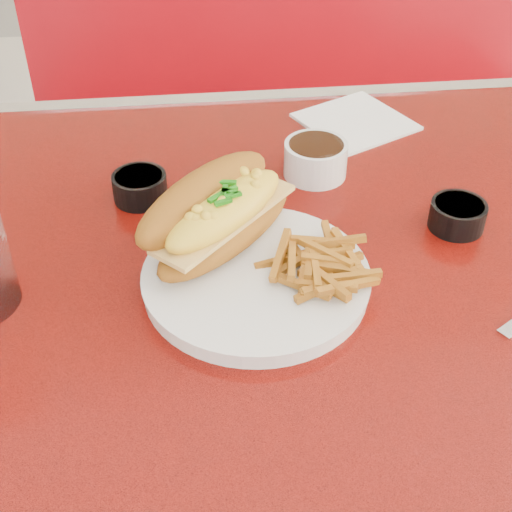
{
  "coord_description": "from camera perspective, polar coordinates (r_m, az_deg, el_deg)",
  "views": [
    {
      "loc": [
        -0.26,
        -0.59,
        1.26
      ],
      "look_at": [
        -0.2,
        -0.03,
        0.81
      ],
      "focal_mm": 50.0,
      "sensor_mm": 36.0,
      "label": 1
    }
  ],
  "objects": [
    {
      "name": "gravy_ramekin",
      "position": [
        0.91,
        4.78,
        7.79
      ],
      "size": [
        0.1,
        0.1,
        0.04
      ],
      "rotation": [
        0.0,
        0.0,
        -0.23
      ],
      "color": "white",
      "rests_on": "diner_table"
    },
    {
      "name": "sauce_cup_left",
      "position": [
        0.87,
        -9.28,
        5.56
      ],
      "size": [
        0.08,
        0.08,
        0.03
      ],
      "rotation": [
        0.0,
        0.0,
        0.29
      ],
      "color": "black",
      "rests_on": "diner_table"
    },
    {
      "name": "fries_pile",
      "position": [
        0.72,
        4.61,
        -0.74
      ],
      "size": [
        0.11,
        0.1,
        0.03
      ],
      "primitive_type": null,
      "rotation": [
        0.0,
        0.0,
        -0.05
      ],
      "color": "#BD7720",
      "rests_on": "dinner_plate"
    },
    {
      "name": "mac_hoagie",
      "position": [
        0.75,
        -3.08,
        3.48
      ],
      "size": [
        0.21,
        0.21,
        0.09
      ],
      "rotation": [
        0.0,
        0.0,
        0.81
      ],
      "color": "#9C5E19",
      "rests_on": "dinner_plate"
    },
    {
      "name": "paper_napkin",
      "position": [
        1.04,
        7.96,
        10.6
      ],
      "size": [
        0.18,
        0.18,
        0.0
      ],
      "primitive_type": "cube",
      "rotation": [
        0.0,
        0.0,
        0.46
      ],
      "color": "white",
      "rests_on": "diner_table"
    },
    {
      "name": "fork",
      "position": [
        0.74,
        3.96,
        -0.96
      ],
      "size": [
        0.06,
        0.14,
        0.0
      ],
      "rotation": [
        0.0,
        0.0,
        1.91
      ],
      "color": "#BDBDC1",
      "rests_on": "dinner_plate"
    },
    {
      "name": "booth_bench_far",
      "position": [
        1.72,
        3.46,
        4.43
      ],
      "size": [
        1.2,
        0.51,
        0.9
      ],
      "color": "#9B0A13",
      "rests_on": "ground"
    },
    {
      "name": "dinner_plate",
      "position": [
        0.74,
        0.0,
        -1.85
      ],
      "size": [
        0.26,
        0.26,
        0.02
      ],
      "rotation": [
        0.0,
        0.0,
        -0.09
      ],
      "color": "white",
      "rests_on": "diner_table"
    },
    {
      "name": "diner_table",
      "position": [
        0.91,
        12.24,
        -7.74
      ],
      "size": [
        1.23,
        0.83,
        0.77
      ],
      "color": "red",
      "rests_on": "ground"
    },
    {
      "name": "sauce_cup_right",
      "position": [
        0.84,
        15.83,
        3.23
      ],
      "size": [
        0.08,
        0.08,
        0.03
      ],
      "rotation": [
        0.0,
        0.0,
        0.26
      ],
      "color": "black",
      "rests_on": "diner_table"
    }
  ]
}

